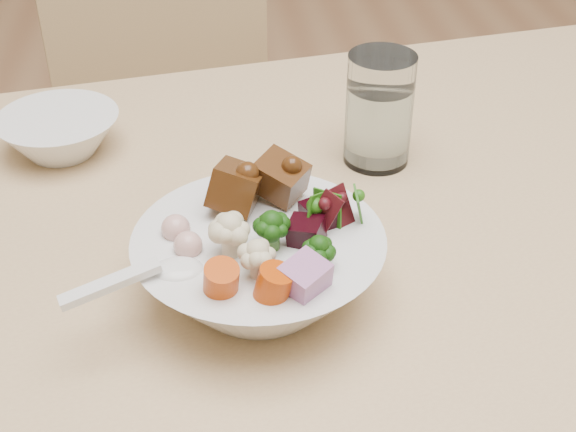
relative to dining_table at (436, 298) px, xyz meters
The scene contains 6 objects.
dining_table is the anchor object (origin of this frame).
chair_far 0.66m from the dining_table, 114.14° to the left, with size 0.45×0.45×0.80m.
food_bowl 0.22m from the dining_table, 161.82° to the right, with size 0.21×0.21×0.12m.
soup_spoon 0.31m from the dining_table, 159.50° to the right, with size 0.12×0.06×0.02m.
water_glass 0.20m from the dining_table, 102.80° to the left, with size 0.07×0.07×0.12m.
side_bowl 0.44m from the dining_table, 151.03° to the left, with size 0.13×0.13×0.04m, color silver, non-canonical shape.
Camera 1 is at (-0.30, -0.51, 1.19)m, focal length 50.00 mm.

